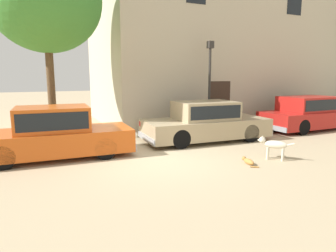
{
  "coord_description": "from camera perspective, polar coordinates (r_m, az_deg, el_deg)",
  "views": [
    {
      "loc": [
        -3.13,
        -7.55,
        2.35
      ],
      "look_at": [
        0.45,
        0.2,
        0.9
      ],
      "focal_mm": 31.88,
      "sensor_mm": 36.0,
      "label": 1
    }
  ],
  "objects": [
    {
      "name": "stray_cat",
      "position": [
        8.34,
        15.1,
        -6.52
      ],
      "size": [
        0.26,
        0.68,
        0.17
      ],
      "rotation": [
        0.0,
        0.0,
        1.45
      ],
      "color": "#B77F3D",
      "rests_on": "ground_plane"
    },
    {
      "name": "street_lamp",
      "position": [
        12.34,
        7.98,
        9.68
      ],
      "size": [
        0.22,
        0.22,
        3.7
      ],
      "color": "#2D2B28",
      "rests_on": "ground_plane"
    },
    {
      "name": "parked_sedan_nearest",
      "position": [
        9.16,
        -20.83,
        -1.21
      ],
      "size": [
        4.51,
        1.92,
        1.48
      ],
      "rotation": [
        0.0,
        0.0,
        -0.05
      ],
      "color": "#D15619",
      "rests_on": "ground_plane"
    },
    {
      "name": "ground_plane",
      "position": [
        8.51,
        -2.19,
        -6.4
      ],
      "size": [
        80.0,
        80.0,
        0.0
      ],
      "primitive_type": "plane",
      "color": "tan"
    },
    {
      "name": "apartment_block",
      "position": [
        17.32,
        9.11,
        15.89
      ],
      "size": [
        12.69,
        6.58,
        8.54
      ],
      "color": "#BCB299",
      "rests_on": "ground_plane"
    },
    {
      "name": "parked_sedan_third",
      "position": [
        14.51,
        25.49,
        2.29
      ],
      "size": [
        4.79,
        1.81,
        1.45
      ],
      "rotation": [
        0.0,
        0.0,
        0.0
      ],
      "color": "#AD1E19",
      "rests_on": "ground_plane"
    },
    {
      "name": "parked_sedan_second",
      "position": [
        10.91,
        7.2,
        0.9
      ],
      "size": [
        4.76,
        2.08,
        1.43
      ],
      "rotation": [
        0.0,
        0.0,
        -0.05
      ],
      "color": "tan",
      "rests_on": "ground_plane"
    },
    {
      "name": "stray_dog_spotted",
      "position": [
        8.92,
        19.52,
        -3.4
      ],
      "size": [
        0.69,
        0.84,
        0.66
      ],
      "rotation": [
        0.0,
        0.0,
        2.25
      ],
      "color": "beige",
      "rests_on": "ground_plane"
    }
  ]
}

